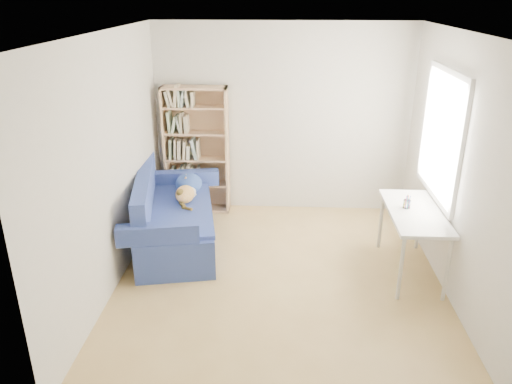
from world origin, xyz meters
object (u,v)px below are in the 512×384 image
(sofa, at_px, (173,218))
(bookshelf, at_px, (197,155))
(desk, at_px, (414,217))
(pen_cup, at_px, (407,203))

(sofa, distance_m, bookshelf, 1.16)
(bookshelf, height_order, desk, bookshelf)
(bookshelf, relative_size, desk, 1.45)
(sofa, height_order, pen_cup, sofa)
(pen_cup, bearing_deg, desk, -40.89)
(desk, xyz_separation_m, pen_cup, (-0.08, 0.07, 0.13))
(desk, bearing_deg, pen_cup, 139.11)
(pen_cup, bearing_deg, bookshelf, 149.16)
(sofa, relative_size, desk, 1.64)
(sofa, bearing_deg, desk, -21.79)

